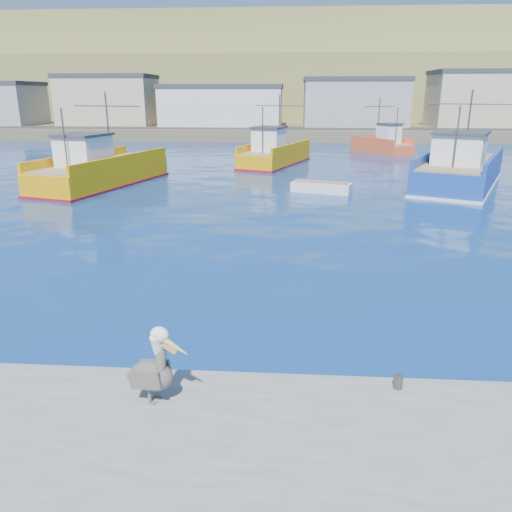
{
  "coord_description": "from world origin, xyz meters",
  "views": [
    {
      "loc": [
        0.65,
        -12.71,
        6.41
      ],
      "look_at": [
        -0.43,
        2.85,
        1.32
      ],
      "focal_mm": 35.0,
      "sensor_mm": 36.0,
      "label": 1
    }
  ],
  "objects_px": {
    "trawler_yellow_b": "(274,154)",
    "boat_orange": "(383,144)",
    "trawler_blue": "(460,170)",
    "skiff_mid": "(321,188)",
    "trawler_yellow_a": "(100,171)",
    "pelican": "(154,370)"
  },
  "relations": [
    {
      "from": "trawler_yellow_b",
      "to": "trawler_blue",
      "type": "distance_m",
      "value": 17.18
    },
    {
      "from": "trawler_yellow_a",
      "to": "trawler_yellow_b",
      "type": "relative_size",
      "value": 1.17
    },
    {
      "from": "trawler_yellow_b",
      "to": "boat_orange",
      "type": "distance_m",
      "value": 16.33
    },
    {
      "from": "trawler_yellow_a",
      "to": "skiff_mid",
      "type": "xyz_separation_m",
      "value": [
        15.89,
        -1.29,
        -0.81
      ]
    },
    {
      "from": "trawler_blue",
      "to": "boat_orange",
      "type": "distance_m",
      "value": 21.51
    },
    {
      "from": "trawler_yellow_a",
      "to": "trawler_blue",
      "type": "xyz_separation_m",
      "value": [
        25.94,
        1.74,
        0.06
      ]
    },
    {
      "from": "boat_orange",
      "to": "skiff_mid",
      "type": "xyz_separation_m",
      "value": [
        -8.23,
        -24.47,
        -0.73
      ]
    },
    {
      "from": "boat_orange",
      "to": "trawler_yellow_b",
      "type": "bearing_deg",
      "value": -136.98
    },
    {
      "from": "trawler_yellow_a",
      "to": "boat_orange",
      "type": "height_order",
      "value": "trawler_yellow_a"
    },
    {
      "from": "trawler_blue",
      "to": "pelican",
      "type": "bearing_deg",
      "value": -117.45
    },
    {
      "from": "trawler_yellow_b",
      "to": "skiff_mid",
      "type": "distance_m",
      "value": 13.85
    },
    {
      "from": "skiff_mid",
      "to": "pelican",
      "type": "distance_m",
      "value": 25.88
    },
    {
      "from": "trawler_yellow_b",
      "to": "skiff_mid",
      "type": "relative_size",
      "value": 2.58
    },
    {
      "from": "trawler_yellow_b",
      "to": "boat_orange",
      "type": "relative_size",
      "value": 1.33
    },
    {
      "from": "skiff_mid",
      "to": "pelican",
      "type": "xyz_separation_m",
      "value": [
        -4.74,
        -25.42,
        0.93
      ]
    },
    {
      "from": "trawler_yellow_b",
      "to": "trawler_blue",
      "type": "height_order",
      "value": "trawler_blue"
    },
    {
      "from": "trawler_yellow_a",
      "to": "boat_orange",
      "type": "bearing_deg",
      "value": 43.85
    },
    {
      "from": "trawler_yellow_a",
      "to": "trawler_blue",
      "type": "bearing_deg",
      "value": 3.83
    },
    {
      "from": "boat_orange",
      "to": "pelican",
      "type": "distance_m",
      "value": 51.55
    },
    {
      "from": "trawler_yellow_a",
      "to": "skiff_mid",
      "type": "height_order",
      "value": "trawler_yellow_a"
    },
    {
      "from": "trawler_blue",
      "to": "pelican",
      "type": "distance_m",
      "value": 32.06
    },
    {
      "from": "boat_orange",
      "to": "skiff_mid",
      "type": "relative_size",
      "value": 1.95
    }
  ]
}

